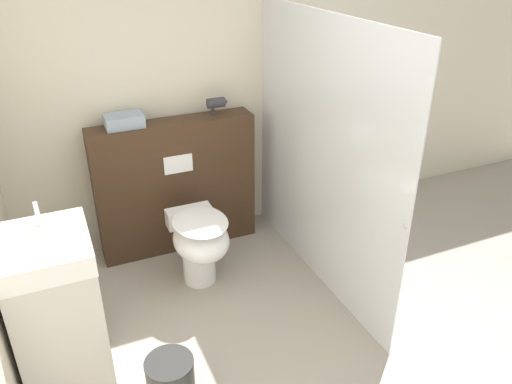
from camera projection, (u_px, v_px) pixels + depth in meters
The scene contains 8 objects.
wall_back at pixel (195, 88), 3.89m from camera, with size 8.00×0.06×2.50m.
partition_panel at pixel (176, 186), 3.96m from camera, with size 1.26×0.24×1.08m.
shower_glass at pixel (320, 157), 3.43m from camera, with size 0.04×1.91×1.90m.
toilet at pixel (200, 242), 3.56m from camera, with size 0.39×0.59×0.56m.
sink_vanity at pixel (58, 309), 2.76m from camera, with size 0.46×0.54×1.07m.
hair_drier at pixel (217, 103), 3.80m from camera, with size 0.16×0.08×0.14m.
folded_towel at pixel (124, 121), 3.59m from camera, with size 0.27×0.20×0.09m.
waste_bin at pixel (171, 382), 2.70m from camera, with size 0.27×0.27×0.31m.
Camera 1 is at (-1.11, -1.64, 2.31)m, focal length 35.00 mm.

